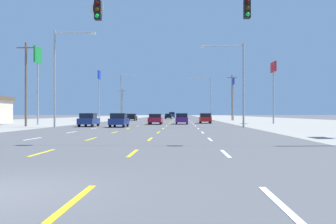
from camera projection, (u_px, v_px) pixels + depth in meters
ground_plane at (164, 121)px, 72.76m from camera, size 572.00×572.00×0.00m
lot_apron_left at (43, 121)px, 73.71m from camera, size 28.00×440.00×0.01m
lot_apron_right at (288, 121)px, 71.82m from camera, size 28.00×440.00×0.01m
lane_markings at (170, 118)px, 111.23m from camera, size 10.64×227.60×0.01m
signal_span_wire at (106, 46)px, 17.52m from camera, size 25.31×0.53×8.52m
hatchback_inner_left_nearest at (119, 120)px, 40.13m from camera, size 1.72×3.90×1.54m
hatchback_far_left_near at (89, 120)px, 41.57m from camera, size 1.72×3.90×1.54m
sedan_center_turn_mid at (156, 119)px, 50.33m from camera, size 1.80×4.50×1.46m
hatchback_inner_right_midfar at (182, 119)px, 51.11m from camera, size 1.72×3.90×1.54m
hatchback_far_right_far at (205, 118)px, 55.53m from camera, size 1.72×3.90×1.54m
sedan_far_left_farther at (132, 117)px, 75.53m from camera, size 1.80×4.50×1.46m
sedan_center_turn_farthest at (168, 116)px, 98.90m from camera, size 1.80×4.50×1.46m
suv_center_turn_distant_a at (172, 115)px, 123.41m from camera, size 1.98×4.90×1.98m
pole_sign_left_row_1 at (38, 65)px, 48.90m from camera, size 0.24×2.34×10.52m
pole_sign_left_row_2 at (99, 83)px, 80.60m from camera, size 0.24×2.03×11.01m
pole_sign_right_row_1 at (273, 76)px, 53.61m from camera, size 0.24×2.64×9.13m
pole_sign_right_row_2 at (233, 90)px, 77.17m from camera, size 0.24×1.74×9.05m
streetlight_left_row_0 at (59, 71)px, 39.14m from camera, size 4.58×0.26×10.50m
streetlight_right_row_0 at (238, 78)px, 38.40m from camera, size 4.73×0.26×8.97m
streetlight_left_row_1 at (122, 94)px, 81.59m from camera, size 3.40×0.26×10.46m
streetlight_right_row_1 at (208, 95)px, 80.84m from camera, size 5.10×0.26×9.62m
utility_pole_left_row_0 at (26, 83)px, 42.41m from camera, size 2.20×0.26×9.83m
utility_pole_right_row_1 at (232, 97)px, 81.09m from camera, size 2.20×0.26×10.15m
utility_pole_left_row_2 at (122, 103)px, 113.80m from camera, size 2.20×0.26×9.20m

